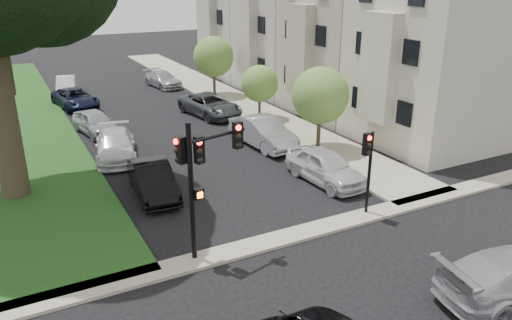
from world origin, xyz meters
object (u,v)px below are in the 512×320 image
small_tree_c (214,57)px  car_parked_2 (210,105)px  traffic_signal_main (201,166)px  car_parked_7 (95,122)px  car_parked_8 (75,98)px  small_tree_a (320,96)px  small_tree_b (260,84)px  car_parked_0 (325,166)px  car_parked_4 (163,79)px  traffic_signal_secondary (368,159)px  car_parked_6 (116,145)px  car_parked_5 (153,180)px  car_parked_9 (66,85)px  car_parked_1 (263,132)px

small_tree_c → car_parked_2: 6.09m
traffic_signal_main → car_parked_7: 16.11m
small_tree_c → car_parked_8: 10.54m
small_tree_a → small_tree_b: bearing=90.0°
car_parked_0 → small_tree_a: bearing=56.1°
traffic_signal_main → car_parked_7: size_ratio=1.16×
car_parked_2 → car_parked_4: size_ratio=1.17×
small_tree_b → traffic_signal_secondary: bearing=-101.3°
car_parked_6 → car_parked_7: bearing=103.0°
traffic_signal_main → car_parked_2: traffic_signal_main is taller
small_tree_b → car_parked_5: size_ratio=0.81×
car_parked_0 → car_parked_7: car_parked_0 is taller
small_tree_b → car_parked_4: size_ratio=0.80×
small_tree_a → car_parked_2: bearing=105.2°
car_parked_4 → car_parked_9: bearing=161.3°
car_parked_2 → small_tree_a: bearing=-84.5°
small_tree_b → car_parked_6: small_tree_b is taller
small_tree_b → car_parked_2: size_ratio=0.68×
traffic_signal_main → car_parked_4: 27.71m
car_parked_7 → car_parked_4: bearing=43.8°
car_parked_5 → small_tree_a: bearing=14.3°
car_parked_0 → car_parked_2: car_parked_0 is taller
small_tree_c → car_parked_6: small_tree_c is taller
car_parked_5 → car_parked_6: size_ratio=0.92×
traffic_signal_main → car_parked_8: size_ratio=0.99×
traffic_signal_main → car_parked_8: bearing=91.4°
traffic_signal_main → car_parked_2: (7.14, 16.47, -2.59)m
small_tree_c → car_parked_8: (-10.17, 1.36, -2.39)m
small_tree_a → traffic_signal_main: traffic_signal_main is taller
car_parked_0 → car_parked_2: size_ratio=0.85×
car_parked_0 → car_parked_7: bearing=118.7°
small_tree_b → car_parked_1: 5.59m
car_parked_2 → car_parked_0: bearing=-98.7°
traffic_signal_main → car_parked_4: bearing=75.0°
traffic_signal_secondary → car_parked_0: traffic_signal_secondary is taller
small_tree_b → small_tree_c: bearing=90.0°
car_parked_5 → car_parked_6: car_parked_5 is taller
traffic_signal_main → car_parked_9: 28.19m
car_parked_5 → car_parked_4: bearing=76.0°
traffic_signal_secondary → small_tree_a: bearing=69.0°
small_tree_b → car_parked_2: 3.82m
car_parked_9 → car_parked_0: bearing=-62.0°
car_parked_4 → car_parked_8: size_ratio=0.92×
car_parked_1 → car_parked_9: bearing=107.7°
traffic_signal_main → traffic_signal_secondary: bearing=-0.3°
car_parked_8 → small_tree_c: bearing=-17.4°
car_parked_2 → car_parked_5: car_parked_2 is taller
car_parked_6 → car_parked_9: 16.95m
car_parked_7 → car_parked_9: bearing=78.8°
car_parked_1 → car_parked_6: size_ratio=1.02×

